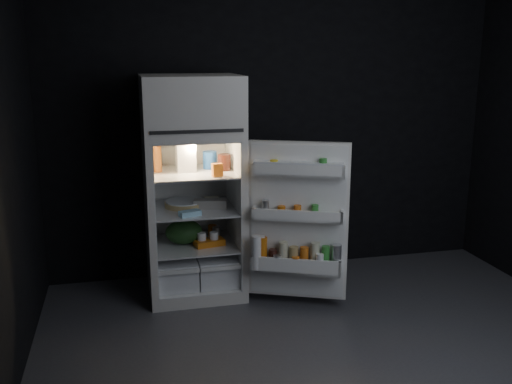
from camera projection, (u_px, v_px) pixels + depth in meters
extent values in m
cube|color=#46464A|center=(341.00, 357.00, 3.74)|extent=(4.00, 3.40, 0.00)
cube|color=black|center=(275.00, 122.00, 5.03)|extent=(4.00, 0.00, 2.70)
cube|color=silver|center=(196.00, 285.00, 4.78)|extent=(0.76, 0.70, 0.10)
cube|color=silver|center=(149.00, 213.00, 4.55)|extent=(0.05, 0.70, 1.20)
cube|color=silver|center=(236.00, 208.00, 4.71)|extent=(0.05, 0.70, 1.20)
cube|color=white|center=(189.00, 201.00, 4.93)|extent=(0.66, 0.05, 1.20)
cube|color=silver|center=(192.00, 133.00, 4.48)|extent=(0.76, 0.70, 0.06)
cube|color=silver|center=(191.00, 102.00, 4.42)|extent=(0.76, 0.70, 0.42)
cube|color=black|center=(197.00, 132.00, 4.13)|extent=(0.68, 0.01, 0.02)
cube|color=white|center=(153.00, 214.00, 4.53)|extent=(0.01, 0.65, 1.20)
cube|color=white|center=(234.00, 209.00, 4.68)|extent=(0.01, 0.65, 1.20)
cube|color=white|center=(192.00, 138.00, 4.46)|extent=(0.66, 0.65, 0.01)
cube|color=white|center=(196.00, 280.00, 4.74)|extent=(0.66, 0.65, 0.01)
cube|color=white|center=(193.00, 172.00, 4.53)|extent=(0.65, 0.63, 0.01)
cube|color=white|center=(194.00, 209.00, 4.60)|extent=(0.65, 0.63, 0.01)
cube|color=white|center=(195.00, 244.00, 4.67)|extent=(0.65, 0.63, 0.01)
cube|color=white|center=(175.00, 268.00, 4.70)|extent=(0.32, 0.59, 0.22)
cube|color=white|center=(215.00, 264.00, 4.77)|extent=(0.32, 0.59, 0.22)
cube|color=white|center=(179.00, 272.00, 4.37)|extent=(0.32, 0.02, 0.03)
cube|color=white|center=(221.00, 268.00, 4.44)|extent=(0.32, 0.02, 0.03)
cube|color=#FFE5B2|center=(193.00, 142.00, 4.42)|extent=(0.14, 0.14, 0.02)
cube|color=silver|center=(298.00, 221.00, 4.34)|extent=(0.72, 0.35, 1.22)
cube|color=white|center=(298.00, 222.00, 4.31)|extent=(0.66, 0.29, 1.18)
cube|color=white|center=(298.00, 175.00, 4.18)|extent=(0.66, 0.35, 0.02)
cube|color=white|center=(298.00, 171.00, 4.14)|extent=(0.63, 0.29, 0.10)
cube|color=white|center=(344.00, 172.00, 4.12)|extent=(0.05, 0.09, 0.10)
cube|color=white|center=(254.00, 169.00, 4.23)|extent=(0.05, 0.09, 0.10)
cube|color=white|center=(297.00, 219.00, 4.26)|extent=(0.66, 0.36, 0.02)
cube|color=white|center=(297.00, 216.00, 4.21)|extent=(0.63, 0.29, 0.09)
cube|color=white|center=(342.00, 217.00, 4.19)|extent=(0.06, 0.10, 0.09)
cube|color=white|center=(254.00, 213.00, 4.31)|extent=(0.06, 0.10, 0.09)
cube|color=white|center=(296.00, 271.00, 4.34)|extent=(0.68, 0.40, 0.02)
cube|color=white|center=(295.00, 267.00, 4.27)|extent=(0.63, 0.29, 0.13)
cube|color=white|center=(340.00, 267.00, 4.27)|extent=(0.07, 0.14, 0.13)
cube|color=white|center=(253.00, 262.00, 4.38)|extent=(0.07, 0.14, 0.13)
cube|color=white|center=(298.00, 163.00, 4.16)|extent=(0.64, 0.35, 0.02)
cylinder|color=#338C33|center=(323.00, 167.00, 4.14)|extent=(0.07, 0.07, 0.12)
cylinder|color=silver|center=(304.00, 169.00, 4.17)|extent=(0.08, 0.08, 0.08)
cylinder|color=yellow|center=(274.00, 166.00, 4.20)|extent=(0.08, 0.08, 0.10)
cylinder|color=#338C33|center=(315.00, 212.00, 4.22)|extent=(0.07, 0.07, 0.11)
cylinder|color=#D06518|center=(297.00, 212.00, 4.25)|extent=(0.07, 0.07, 0.10)
cylinder|color=#C96411|center=(281.00, 212.00, 4.27)|extent=(0.08, 0.08, 0.09)
cylinder|color=#BBBCC0|center=(266.00, 208.00, 4.28)|extent=(0.07, 0.07, 0.13)
cylinder|color=#BBBCC0|center=(336.00, 259.00, 4.26)|extent=(0.10, 0.10, 0.22)
cylinder|color=#338C33|center=(325.00, 259.00, 4.27)|extent=(0.08, 0.08, 0.20)
cylinder|color=beige|center=(315.00, 257.00, 4.28)|extent=(0.09, 0.09, 0.22)
cylinder|color=#D06518|center=(304.00, 259.00, 4.30)|extent=(0.08, 0.08, 0.18)
cylinder|color=tan|center=(294.00, 258.00, 4.32)|extent=(0.09, 0.09, 0.18)
cylinder|color=beige|center=(283.00, 255.00, 4.33)|extent=(0.09, 0.09, 0.22)
cylinder|color=black|center=(273.00, 259.00, 4.35)|extent=(0.08, 0.08, 0.15)
cylinder|color=#C96411|center=(262.00, 253.00, 4.35)|extent=(0.09, 0.09, 0.24)
cylinder|color=white|center=(320.00, 264.00, 4.25)|extent=(0.07, 0.07, 0.15)
cylinder|color=#D06518|center=(296.00, 264.00, 4.28)|extent=(0.08, 0.08, 0.12)
cylinder|color=#BBBCC0|center=(277.00, 263.00, 4.31)|extent=(0.08, 0.08, 0.12)
cylinder|color=white|center=(256.00, 253.00, 4.32)|extent=(0.09, 0.09, 0.26)
cylinder|color=white|center=(262.00, 238.00, 4.32)|extent=(0.05, 0.05, 0.02)
cube|color=white|center=(186.00, 157.00, 4.51)|extent=(0.15, 0.15, 0.24)
cylinder|color=#1B4996|center=(210.00, 160.00, 4.64)|extent=(0.15, 0.15, 0.14)
cylinder|color=black|center=(224.00, 162.00, 4.57)|extent=(0.12, 0.12, 0.13)
cylinder|color=#B4591C|center=(157.00, 158.00, 4.50)|extent=(0.08, 0.08, 0.22)
cube|color=#D06518|center=(217.00, 170.00, 4.34)|extent=(0.08, 0.07, 0.10)
cube|color=gray|center=(210.00, 204.00, 4.59)|extent=(0.28, 0.15, 0.07)
cylinder|color=tan|center=(185.00, 204.00, 4.64)|extent=(0.43, 0.43, 0.04)
cube|color=#9AD3EE|center=(190.00, 213.00, 4.37)|extent=(0.18, 0.13, 0.04)
cube|color=beige|center=(212.00, 200.00, 4.74)|extent=(0.12, 0.10, 0.05)
ellipsoid|color=#193815|center=(184.00, 232.00, 4.65)|extent=(0.38, 0.35, 0.20)
cube|color=#C96411|center=(209.00, 242.00, 4.61)|extent=(0.26, 0.18, 0.05)
cylinder|color=#C96411|center=(212.00, 230.00, 4.86)|extent=(0.10, 0.10, 0.09)
cylinder|color=#BBBCC0|center=(217.00, 232.00, 4.81)|extent=(0.08, 0.08, 0.09)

